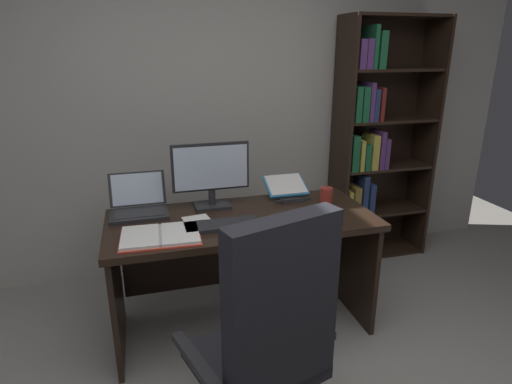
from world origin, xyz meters
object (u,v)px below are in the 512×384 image
object	(u,v)px
laptop	(139,206)
coffee_mug	(326,196)
keyboard	(223,225)
open_binder	(160,236)
monitor	(211,175)
reading_stand_with_book	(287,188)
bookshelf	(373,148)
computer_mouse	(274,218)
notepad	(199,222)
pen	(202,221)
office_chair	(266,355)
desk	(239,244)

from	to	relation	value
laptop	coffee_mug	distance (m)	1.17
keyboard	open_binder	bearing A→B (deg)	-171.75
monitor	reading_stand_with_book	bearing A→B (deg)	6.31
bookshelf	keyboard	size ratio (longest dim) A/B	4.63
bookshelf	computer_mouse	world-z (taller)	bookshelf
notepad	pen	size ratio (longest dim) A/B	1.50
laptop	bookshelf	bearing A→B (deg)	15.13
laptop	pen	bearing A→B (deg)	-36.39
computer_mouse	pen	bearing A→B (deg)	167.17
notepad	coffee_mug	world-z (taller)	coffee_mug
keyboard	notepad	xyz separation A→B (m)	(-0.12, 0.09, -0.01)
bookshelf	reading_stand_with_book	distance (m)	1.01
keyboard	notepad	distance (m)	0.15
laptop	reading_stand_with_book	bearing A→B (deg)	3.07
laptop	pen	distance (m)	0.43
office_chair	open_binder	size ratio (longest dim) A/B	2.65
coffee_mug	office_chair	bearing A→B (deg)	-126.15
monitor	notepad	xyz separation A→B (m)	(-0.12, -0.25, -0.20)
office_chair	open_binder	world-z (taller)	office_chair
reading_stand_with_book	pen	bearing A→B (deg)	-153.86
open_binder	coffee_mug	world-z (taller)	coffee_mug
reading_stand_with_book	pen	distance (m)	0.69
keyboard	computer_mouse	size ratio (longest dim) A/B	4.04
computer_mouse	pen	distance (m)	0.41
desk	open_binder	xyz separation A→B (m)	(-0.48, -0.24, 0.22)
desk	monitor	distance (m)	0.46
open_binder	reading_stand_with_book	bearing A→B (deg)	30.11
bookshelf	open_binder	bearing A→B (deg)	-152.98
desk	computer_mouse	world-z (taller)	computer_mouse
bookshelf	computer_mouse	size ratio (longest dim) A/B	18.71
monitor	open_binder	xyz separation A→B (m)	(-0.34, -0.39, -0.19)
bookshelf	open_binder	distance (m)	1.98
reading_stand_with_book	open_binder	world-z (taller)	reading_stand_with_book
bookshelf	notepad	xyz separation A→B (m)	(-1.54, -0.76, -0.18)
reading_stand_with_book	open_binder	size ratio (longest dim) A/B	0.64
bookshelf	office_chair	size ratio (longest dim) A/B	1.71
office_chair	pen	bearing A→B (deg)	81.84
monitor	keyboard	bearing A→B (deg)	-90.00
pen	notepad	bearing A→B (deg)	180.00
keyboard	notepad	world-z (taller)	keyboard
pen	laptop	bearing A→B (deg)	143.61
laptop	computer_mouse	distance (m)	0.82
laptop	keyboard	xyz separation A→B (m)	(0.45, -0.34, -0.04)
laptop	desk	bearing A→B (deg)	-14.51
keyboard	open_binder	distance (m)	0.35
open_binder	monitor	bearing A→B (deg)	51.18
desk	open_binder	distance (m)	0.59
keyboard	coffee_mug	xyz separation A→B (m)	(0.71, 0.19, 0.04)
keyboard	open_binder	size ratio (longest dim) A/B	0.98
bookshelf	notepad	world-z (taller)	bookshelf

